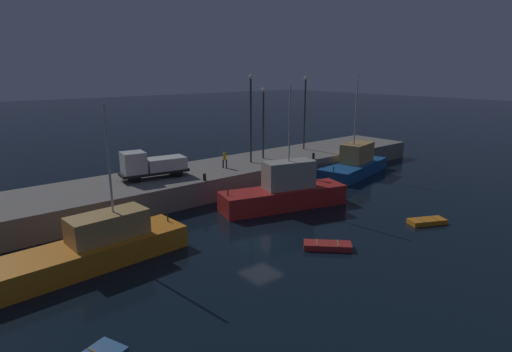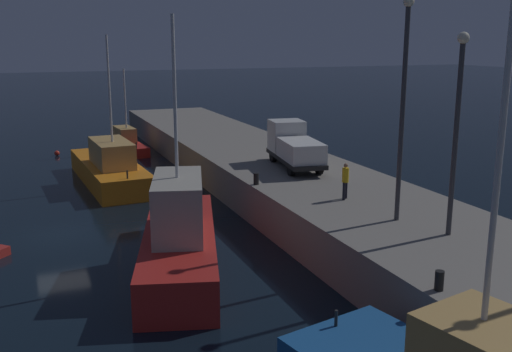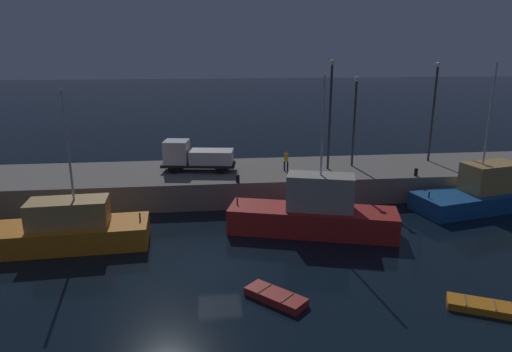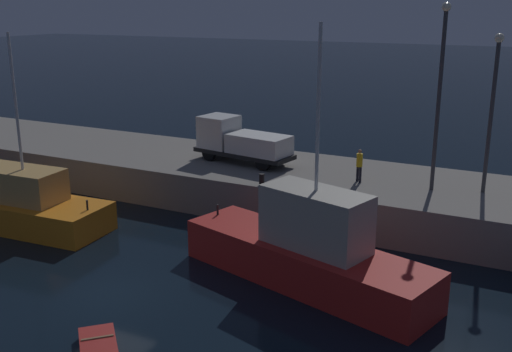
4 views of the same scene
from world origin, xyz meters
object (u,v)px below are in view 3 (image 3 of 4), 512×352
Objects in this scene: dinghy_red_small at (276,297)px; lamp_post_central at (434,105)px; fishing_trawler_red at (56,231)px; lamp_post_west at (330,107)px; fishing_boat_blue at (483,193)px; utility_truck at (195,156)px; fishing_boat_white at (314,213)px; rowboat_white_mid at (479,306)px; bollard_west at (416,172)px; bollard_central at (238,178)px; dockworker at (286,159)px; lamp_post_east at (355,114)px.

lamp_post_central is at bearing 47.56° from dinghy_red_small.
lamp_post_west is (19.86, 9.09, 6.28)m from fishing_trawler_red.
fishing_boat_blue reaches higher than utility_truck.
fishing_boat_white is 3.76× the size of dinghy_red_small.
fishing_boat_blue is 23.19m from utility_truck.
rowboat_white_mid is 0.50× the size of utility_truck.
bollard_central is at bearing -179.33° from bollard_west.
lamp_post_west is at bearing 24.61° from fishing_trawler_red.
fishing_boat_white is (16.66, 0.48, 0.32)m from fishing_trawler_red.
fishing_boat_blue reaches higher than fishing_trawler_red.
lamp_post_west reaches higher than fishing_trawler_red.
dockworker is (-13.59, -2.06, -4.09)m from lamp_post_central.
utility_truck is 3.61× the size of dockworker.
rowboat_white_mid is 9.84m from dinghy_red_small.
fishing_boat_white reaches higher than fishing_trawler_red.
dockworker is (-6.25, 18.42, 2.94)m from rowboat_white_mid.
fishing_boat_blue is 6.46× the size of dockworker.
bollard_west is at bearing 45.52° from dinghy_red_small.
dockworker is at bearing 161.93° from fishing_boat_blue.
fishing_trawler_red is 1.03× the size of fishing_boat_white.
dockworker reaches higher than bollard_west.
fishing_boat_blue is at bearing -5.96° from bollard_central.
fishing_trawler_red is 1.90× the size of utility_truck.
fishing_boat_white reaches higher than lamp_post_east.
fishing_boat_white is 1.84× the size of utility_truck.
lamp_post_west reaches higher than rowboat_white_mid.
lamp_post_central reaches higher than rowboat_white_mid.
lamp_post_west reaches higher than lamp_post_central.
fishing_boat_blue is at bearing -25.07° from bollard_west.
rowboat_white_mid is at bearing -71.26° from dockworker.
fishing_boat_blue reaches higher than lamp_post_central.
lamp_post_west is at bearing 21.87° from bollard_central.
lamp_post_west is at bearing 69.60° from fishing_boat_white.
dinghy_red_small is 17.12m from dockworker.
dockworker is 2.83× the size of bollard_west.
fishing_boat_white is at bearing -48.64° from bollard_central.
lamp_post_central is (-1.23, 6.90, 6.00)m from fishing_boat_blue.
fishing_trawler_red is 19.59× the size of bollard_central.
fishing_boat_white is at bearing -86.61° from dockworker.
lamp_post_central reaches higher than dinghy_red_small.
lamp_post_east is 7.00m from bollard_west.
fishing_boat_blue is at bearing 32.68° from dinghy_red_small.
lamp_post_west is at bearing -170.22° from lamp_post_central.
lamp_post_west is 14.67× the size of bollard_west.
bollard_central reaches higher than dinghy_red_small.
fishing_trawler_red is 16.67m from fishing_boat_white.
dinghy_red_small is 1.76× the size of dockworker.
lamp_post_east is 1.22× the size of utility_truck.
fishing_boat_blue is at bearing 13.42° from fishing_boat_white.
fishing_trawler_red is 1.06× the size of fishing_boat_blue.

